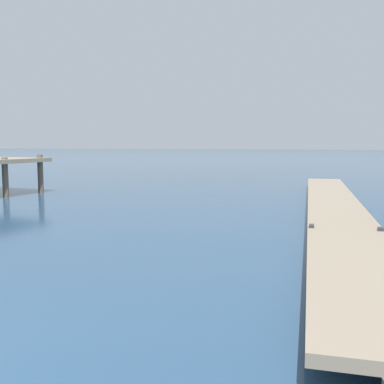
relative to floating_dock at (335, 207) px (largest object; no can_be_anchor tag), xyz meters
The scene contains 1 object.
floating_dock is the anchor object (origin of this frame).
Camera 1 is at (5.32, -2.38, 2.52)m, focal length 41.85 mm.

